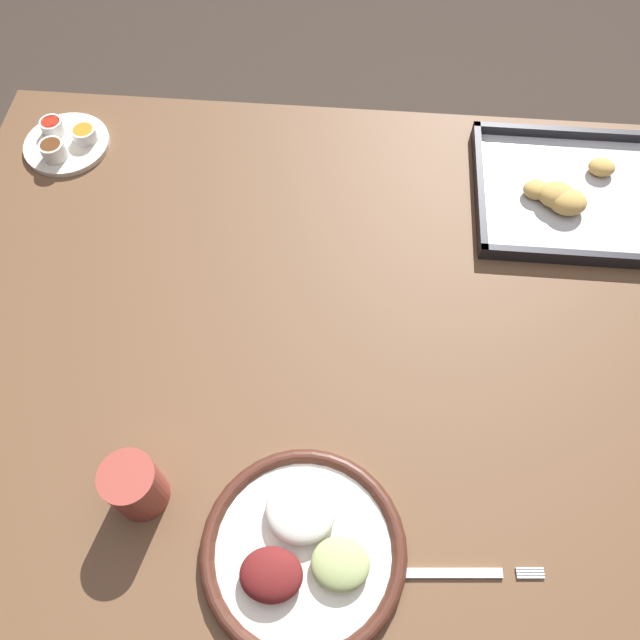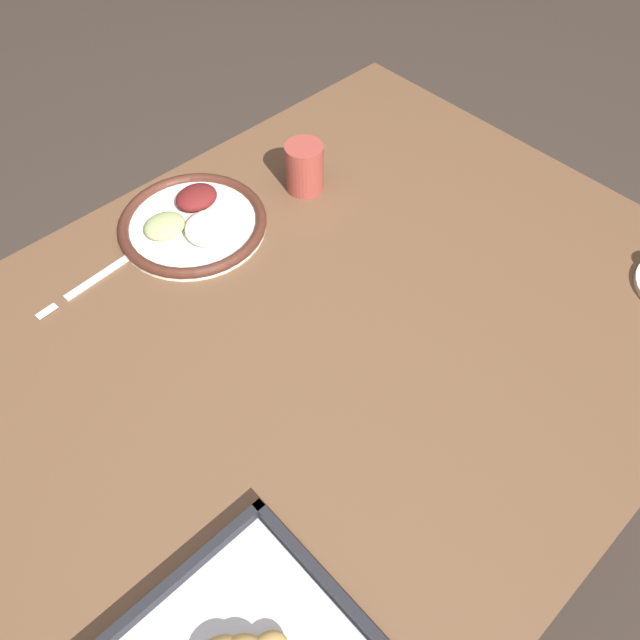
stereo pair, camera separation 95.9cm
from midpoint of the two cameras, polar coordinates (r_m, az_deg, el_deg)
ground_plane at (r=1.54m, az=7.58°, el=-32.51°), size 8.00×8.00×0.00m
dining_table at (r=0.93m, az=12.17°, el=-28.60°), size 1.27×0.98×0.72m
dinner_plate at (r=0.88m, az=-3.64°, el=-12.97°), size 0.26×0.26×0.04m
fork at (r=0.87m, az=-13.99°, el=-19.91°), size 0.22×0.03×0.00m
drinking_cup at (r=0.92m, az=8.93°, el=-5.60°), size 0.07×0.07×0.09m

